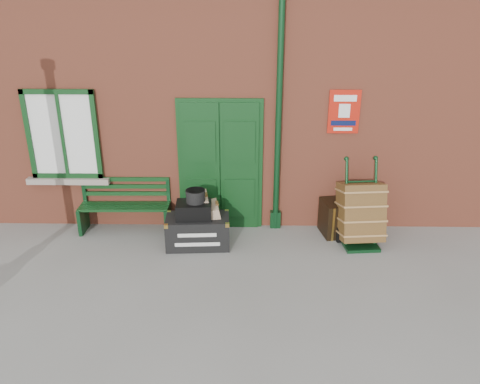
{
  "coord_description": "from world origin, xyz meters",
  "views": [
    {
      "loc": [
        0.17,
        -5.99,
        3.66
      ],
      "look_at": [
        0.05,
        0.6,
        1.0
      ],
      "focal_mm": 35.0,
      "sensor_mm": 36.0,
      "label": 1
    }
  ],
  "objects_px": {
    "houdini_trunk": "(198,231)",
    "dark_trunk": "(346,217)",
    "bench": "(125,204)",
    "porter_trolley": "(360,213)"
  },
  "relations": [
    {
      "from": "porter_trolley",
      "to": "dark_trunk",
      "type": "bearing_deg",
      "value": 106.2
    },
    {
      "from": "bench",
      "to": "houdini_trunk",
      "type": "height_order",
      "value": "bench"
    },
    {
      "from": "bench",
      "to": "houdini_trunk",
      "type": "relative_size",
      "value": 1.52
    },
    {
      "from": "porter_trolley",
      "to": "dark_trunk",
      "type": "relative_size",
      "value": 1.7
    },
    {
      "from": "porter_trolley",
      "to": "dark_trunk",
      "type": "height_order",
      "value": "porter_trolley"
    },
    {
      "from": "houdini_trunk",
      "to": "dark_trunk",
      "type": "bearing_deg",
      "value": 7.7
    },
    {
      "from": "bench",
      "to": "porter_trolley",
      "type": "bearing_deg",
      "value": -7.53
    },
    {
      "from": "bench",
      "to": "porter_trolley",
      "type": "distance_m",
      "value": 3.94
    },
    {
      "from": "dark_trunk",
      "to": "bench",
      "type": "bearing_deg",
      "value": 169.01
    },
    {
      "from": "houdini_trunk",
      "to": "dark_trunk",
      "type": "xyz_separation_m",
      "value": [
        2.47,
        0.5,
        0.04
      ]
    }
  ]
}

